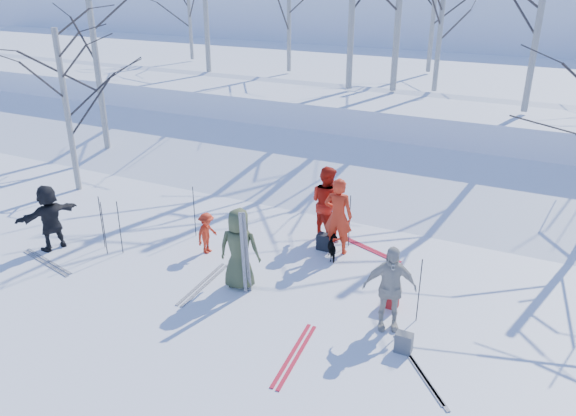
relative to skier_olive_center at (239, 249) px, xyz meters
The scene contains 34 objects.
ground 0.97m from the skier_olive_center, ahead, with size 120.00×120.00×0.00m, color white.
snow_ramp 7.10m from the skier_olive_center, 86.97° to the left, with size 70.00×9.50×1.40m, color white.
snow_plateau 17.05m from the skier_olive_center, 88.75° to the left, with size 70.00×18.00×2.20m, color white.
far_hill 38.07m from the skier_olive_center, 89.44° to the left, with size 90.00×30.00×6.00m, color white.
skier_olive_center is the anchor object (origin of this frame).
skier_red_north 2.71m from the skier_olive_center, 62.10° to the left, with size 0.69×0.45×1.88m, color red.
skier_redor_behind 3.13m from the skier_olive_center, 77.00° to the left, with size 0.91×0.71×1.88m, color red.
skier_red_seated 1.84m from the skier_olive_center, 146.72° to the left, with size 0.66×0.38×1.02m, color red.
skier_cream_east 3.27m from the skier_olive_center, ahead, with size 1.00×0.42×1.71m, color beige.
skier_grey_west 5.01m from the skier_olive_center, behind, with size 1.51×0.48×1.63m, color black.
dog 2.52m from the skier_olive_center, 57.08° to the left, with size 0.29×0.63×0.53m, color black.
upright_ski_left 0.36m from the skier_olive_center, 45.96° to the right, with size 0.07×0.02×1.90m, color silver.
upright_ski_right 0.35m from the skier_olive_center, 31.98° to the right, with size 0.07×0.02×1.90m, color silver.
ski_pair_a 4.37m from the skier_olive_center, 14.01° to the right, with size 1.37×1.59×0.02m, color silver, non-canonical shape.
ski_pair_b 1.20m from the skier_olive_center, 157.09° to the right, with size 0.29×1.91×0.02m, color silver, non-canonical shape.
ski_pair_c 2.78m from the skier_olive_center, 37.90° to the right, with size 0.38×1.91×0.02m, color red, non-canonical shape.
ski_pair_d 4.79m from the skier_olive_center, 166.19° to the right, with size 1.90×0.62×0.02m, color silver, non-canonical shape.
ski_pair_e 3.57m from the skier_olive_center, 55.49° to the left, with size 1.83×0.90×0.02m, color red, non-canonical shape.
ski_pole_a 3.63m from the skier_olive_center, behind, with size 0.02×0.02×1.34m, color black.
ski_pole_b 3.14m from the skier_olive_center, 63.29° to the left, with size 0.02×0.02×1.34m, color black.
ski_pole_c 3.92m from the skier_olive_center, behind, with size 0.02×0.02×1.34m, color black.
ski_pole_d 3.32m from the skier_olive_center, behind, with size 0.02×0.02×1.34m, color black.
ski_pole_e 3.75m from the skier_olive_center, ahead, with size 0.02×0.02×1.34m, color black.
ski_pole_f 2.81m from the skier_olive_center, 144.89° to the left, with size 0.02×0.02×1.34m, color black.
backpack_red 3.26m from the skier_olive_center, 11.59° to the left, with size 0.32×0.22×0.42m, color #A51A19.
backpack_grey 3.88m from the skier_olive_center, ahead, with size 0.30×0.20×0.38m, color #55585C.
backpack_dark 2.65m from the skier_olive_center, 68.32° to the left, with size 0.34×0.24×0.40m, color black.
birch_plateau_d 16.30m from the skier_olive_center, 89.85° to the left, with size 4.47×4.47×5.53m, color silver, non-canonical shape.
birch_plateau_e 11.67m from the skier_olive_center, 65.43° to the left, with size 5.06×5.06×6.37m, color silver, non-canonical shape.
birch_plateau_i 12.42m from the skier_olive_center, 84.02° to the left, with size 4.09×4.09×4.99m, color silver, non-canonical shape.
birch_plateau_j 14.73m from the skier_olive_center, 112.18° to the left, with size 3.92×3.92×4.74m, color silver, non-canonical shape.
birch_plateau_k 18.43m from the skier_olive_center, 128.17° to the left, with size 3.59×3.59×4.27m, color silver, non-canonical shape.
birch_edge_a 8.09m from the skier_olive_center, 159.89° to the left, with size 3.95×3.95×4.79m, color silver, non-canonical shape.
birch_edge_d 10.65m from the skier_olive_center, 148.06° to the left, with size 5.34×5.34×6.77m, color silver, non-canonical shape.
Camera 1 is at (5.20, -8.95, 6.29)m, focal length 35.00 mm.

